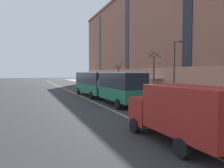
# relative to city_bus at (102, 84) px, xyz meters

# --- Properties ---
(ground_plane) EXTENTS (260.00, 260.00, 0.00)m
(ground_plane) POSITION_rel_city_bus_xyz_m (0.65, -1.25, -2.10)
(ground_plane) COLOR #303033
(sidewalk) EXTENTS (5.70, 160.00, 0.15)m
(sidewalk) POSITION_rel_city_bus_xyz_m (9.72, 1.75, -2.02)
(sidewalk) COLOR #9E9B93
(sidewalk) RESTS_ON ground
(apartment_facade) EXTENTS (15.20, 110.00, 23.31)m
(apartment_facade) POSITION_rel_city_bus_xyz_m (18.55, -1.25, 9.54)
(apartment_facade) COLOR #A36651
(apartment_facade) RESTS_ON ground
(city_bus) EXTENTS (3.32, 18.74, 3.62)m
(city_bus) POSITION_rel_city_bus_xyz_m (0.00, 0.00, 0.00)
(city_bus) COLOR #1E704C
(city_bus) RESTS_ON ground
(parked_car_champagne_0) EXTENTS (2.07, 4.36, 1.56)m
(parked_car_champagne_0) POSITION_rel_city_bus_xyz_m (5.80, 17.07, -1.31)
(parked_car_champagne_0) COLOR #BCAD89
(parked_car_champagne_0) RESTS_ON ground
(parked_car_navy_1) EXTENTS (2.01, 4.64, 1.56)m
(parked_car_navy_1) POSITION_rel_city_bus_xyz_m (5.62, 10.08, -1.31)
(parked_car_navy_1) COLOR navy
(parked_car_navy_1) RESTS_ON ground
(parked_car_navy_3) EXTENTS (2.02, 4.34, 1.56)m
(parked_car_navy_3) POSITION_rel_city_bus_xyz_m (5.62, -11.86, -1.32)
(parked_car_navy_3) COLOR navy
(parked_car_navy_3) RESTS_ON ground
(parked_car_green_4) EXTENTS (2.16, 4.72, 1.56)m
(parked_car_green_4) POSITION_rel_city_bus_xyz_m (5.63, 25.24, -1.31)
(parked_car_green_4) COLOR #23603D
(parked_car_green_4) RESTS_ON ground
(parked_car_champagne_5) EXTENTS (1.94, 4.36, 1.56)m
(parked_car_champagne_5) POSITION_rel_city_bus_xyz_m (5.64, 3.77, -1.32)
(parked_car_champagne_5) COLOR #BCAD89
(parked_car_champagne_5) RESTS_ON ground
(parked_car_red_6) EXTENTS (2.02, 4.63, 1.56)m
(parked_car_red_6) POSITION_rel_city_bus_xyz_m (5.73, -5.27, -1.31)
(parked_car_red_6) COLOR #B21E19
(parked_car_red_6) RESTS_ON ground
(parked_car_champagne_7) EXTENTS (2.03, 4.27, 1.56)m
(parked_car_champagne_7) POSITION_rel_city_bus_xyz_m (5.70, 32.08, -1.31)
(parked_car_champagne_7) COLOR #BCAD89
(parked_car_champagne_7) RESTS_ON ground
(box_truck) EXTENTS (2.43, 6.89, 2.92)m
(box_truck) POSITION_rel_city_bus_xyz_m (-2.10, -18.45, -0.43)
(box_truck) COLOR maroon
(box_truck) RESTS_ON ground
(street_tree_mid_block) EXTENTS (1.94, 1.98, 6.91)m
(street_tree_mid_block) POSITION_rel_city_bus_xyz_m (9.95, 3.51, 1.66)
(street_tree_mid_block) COLOR brown
(street_tree_mid_block) RESTS_ON sidewalk
(street_tree_far_uptown) EXTENTS (1.57, 1.46, 5.90)m
(street_tree_far_uptown) POSITION_rel_city_bus_xyz_m (9.99, 18.39, 0.84)
(street_tree_far_uptown) COLOR brown
(street_tree_far_uptown) RESTS_ON sidewalk
(street_lamp) EXTENTS (0.36, 1.48, 7.10)m
(street_lamp) POSITION_rel_city_bus_xyz_m (7.47, -5.34, 2.39)
(street_lamp) COLOR #2D2D30
(street_lamp) RESTS_ON sidewalk
(fire_hydrant) EXTENTS (0.42, 0.24, 0.72)m
(fire_hydrant) POSITION_rel_city_bus_xyz_m (7.37, 24.74, -1.60)
(fire_hydrant) COLOR red
(fire_hydrant) RESTS_ON sidewalk
(lane_centerline) EXTENTS (0.16, 140.00, 0.01)m
(lane_centerline) POSITION_rel_city_bus_xyz_m (-1.70, 1.75, -2.09)
(lane_centerline) COLOR #E0D66B
(lane_centerline) RESTS_ON ground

